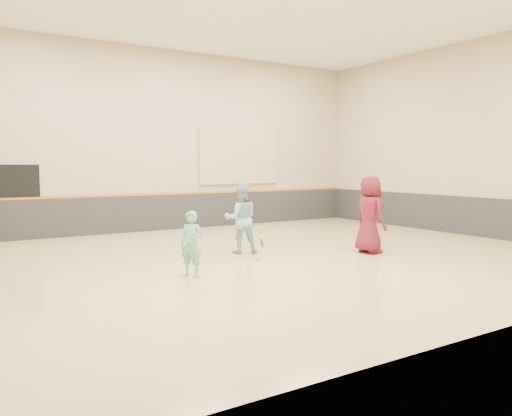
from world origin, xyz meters
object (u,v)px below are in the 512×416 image
girl (191,244)px  young_man (370,214)px  spare_racket (240,245)px  instructor (241,219)px

girl → young_man: 4.89m
young_man → spare_racket: bearing=45.8°
spare_racket → girl: bearing=-134.9°
instructor → young_man: 3.20m
girl → spare_racket: bearing=98.9°
instructor → young_man: size_ratio=0.89×
girl → instructor: size_ratio=0.76×
young_man → spare_racket: young_man is taller
instructor → spare_racket: (0.42, 0.80, -0.80)m
girl → spare_racket: girl is taller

